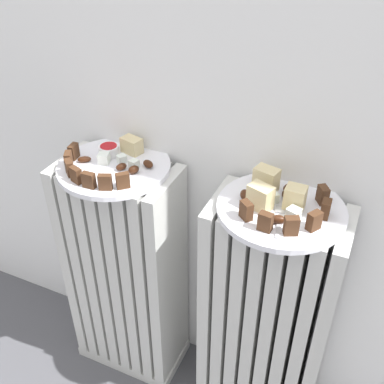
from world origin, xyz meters
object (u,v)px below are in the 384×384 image
Objects in this scene: plate_left at (114,167)px; radiator_right at (265,322)px; radiator_left at (126,275)px; plate_right at (281,209)px; jam_bowl_left at (109,150)px; fork at (279,219)px.

radiator_right is at bearing -0.00° from plate_left.
plate_right is at bearing 0.00° from radiator_left.
radiator_right is 0.55m from jam_bowl_left.
plate_right is 5.40× the size of jam_bowl_left.
radiator_right is at bearing 99.81° from fork.
fork reaches higher than plate_right.
plate_right is (0.38, 0.00, 0.34)m from radiator_left.
radiator_left and radiator_right have the same top height.
plate_left is 1.00× the size of plate_right.
plate_right is at bearing 99.81° from fork.
radiator_right is at bearing -4.59° from jam_bowl_left.
radiator_right is (0.38, 0.00, 0.00)m from radiator_left.
radiator_left is at bearing -45.33° from jam_bowl_left.
jam_bowl_left is (-0.41, 0.03, 0.35)m from radiator_right.
plate_left is at bearing 180.00° from plate_right.
fork reaches higher than plate_left.
plate_right is (0.38, 0.00, 0.00)m from plate_left.
plate_right is at bearing -4.59° from jam_bowl_left.
fork is (0.01, -0.04, 0.34)m from radiator_right.
plate_left is (-0.00, 0.00, 0.34)m from radiator_left.
plate_right reaches higher than radiator_left.
radiator_left is 0.34m from plate_left.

